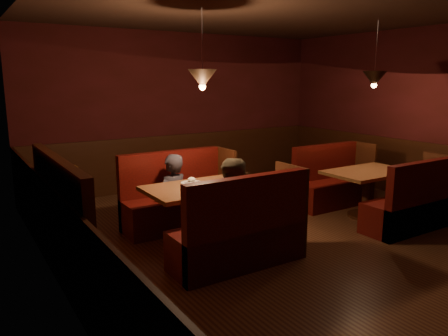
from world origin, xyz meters
TOP-DOWN VIEW (x-y plane):
  - room at (-0.28, 0.04)m, footprint 6.02×7.02m
  - main_table at (-1.19, 0.52)m, footprint 1.42×0.86m
  - main_bench_far at (-1.17, 1.32)m, footprint 1.56×0.56m
  - main_bench_near at (-1.17, -0.28)m, footprint 1.56×0.56m
  - second_table at (1.43, 0.20)m, footprint 1.26×0.80m
  - second_bench_far at (1.46, 0.95)m, footprint 1.39×0.52m
  - second_bench_near at (1.46, -0.56)m, footprint 1.39×0.52m
  - diner_a at (-1.32, 1.18)m, footprint 0.60×0.50m
  - diner_b at (-1.09, -0.05)m, footprint 0.91×0.82m

SIDE VIEW (x-z plane):
  - second_bench_far at x=1.46m, z-range -0.18..0.81m
  - second_bench_near at x=1.46m, z-range -0.18..0.81m
  - main_bench_far at x=-1.17m, z-range -0.19..0.87m
  - main_bench_near at x=-1.17m, z-range -0.19..0.87m
  - second_table at x=1.43m, z-range 0.17..0.88m
  - main_table at x=-1.19m, z-range 0.09..1.08m
  - diner_a at x=-1.32m, z-range 0.00..1.42m
  - diner_b at x=-1.09m, z-range 0.00..1.52m
  - room at x=-0.28m, z-range -0.41..2.51m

